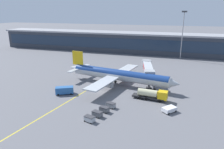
% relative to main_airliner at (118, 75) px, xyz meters
% --- Properties ---
extents(ground_plane, '(700.00, 700.00, 0.00)m').
position_rel_main_airliner_xyz_m(ground_plane, '(-3.77, -8.74, -3.94)').
color(ground_plane, slate).
extents(apron_lead_in_line, '(11.92, 79.20, 0.01)m').
position_rel_main_airliner_xyz_m(apron_lead_in_line, '(-8.51, -6.74, -3.93)').
color(apron_lead_in_line, yellow).
rests_on(apron_lead_in_line, ground_plane).
extents(terminal_building, '(170.29, 17.28, 12.95)m').
position_rel_main_airliner_xyz_m(terminal_building, '(-19.20, 65.49, 2.56)').
color(terminal_building, '#2D333D').
rests_on(terminal_building, ground_plane).
extents(main_airliner, '(44.47, 35.64, 11.23)m').
position_rel_main_airliner_xyz_m(main_airliner, '(0.00, 0.00, 0.00)').
color(main_airliner, '#B2B7BC').
rests_on(main_airliner, ground_plane).
extents(jet_bridge, '(7.59, 19.56, 6.64)m').
position_rel_main_airliner_xyz_m(jet_bridge, '(9.55, 8.48, 0.99)').
color(jet_bridge, '#B2B7BC').
rests_on(jet_bridge, ground_plane).
extents(fuel_tanker, '(10.96, 3.35, 3.25)m').
position_rel_main_airliner_xyz_m(fuel_tanker, '(13.91, -9.89, -2.19)').
color(fuel_tanker, '#232326').
rests_on(fuel_tanker, ground_plane).
extents(lavatory_truck, '(6.20, 4.75, 2.50)m').
position_rel_main_airliner_xyz_m(lavatory_truck, '(-14.24, -14.12, -2.52)').
color(lavatory_truck, '#285B9E').
rests_on(lavatory_truck, ground_plane).
extents(pushback_tug, '(4.20, 4.39, 1.40)m').
position_rel_main_airliner_xyz_m(pushback_tug, '(19.52, -16.90, -3.09)').
color(pushback_tug, white).
rests_on(pushback_tug, ground_plane).
extents(baggage_cart_0, '(2.96, 2.20, 1.48)m').
position_rel_main_airliner_xyz_m(baggage_cart_0, '(0.97, -28.47, -3.15)').
color(baggage_cart_0, '#B2B7BC').
rests_on(baggage_cart_0, ground_plane).
extents(baggage_cart_1, '(2.96, 2.20, 1.48)m').
position_rel_main_airliner_xyz_m(baggage_cart_1, '(1.80, -25.38, -3.15)').
color(baggage_cart_1, '#595B60').
rests_on(baggage_cart_1, ground_plane).
extents(baggage_cart_2, '(2.96, 2.20, 1.48)m').
position_rel_main_airliner_xyz_m(baggage_cart_2, '(2.63, -22.29, -3.15)').
color(baggage_cart_2, '#595B60').
rests_on(baggage_cart_2, ground_plane).
extents(baggage_cart_3, '(2.96, 2.20, 1.48)m').
position_rel_main_airliner_xyz_m(baggage_cart_3, '(3.45, -19.20, -3.15)').
color(baggage_cart_3, gray).
rests_on(baggage_cart_3, ground_plane).
extents(apron_light_mast_0, '(2.80, 0.50, 26.53)m').
position_rel_main_airliner_xyz_m(apron_light_mast_0, '(21.28, 53.53, 11.36)').
color(apron_light_mast_0, gray).
rests_on(apron_light_mast_0, ground_plane).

